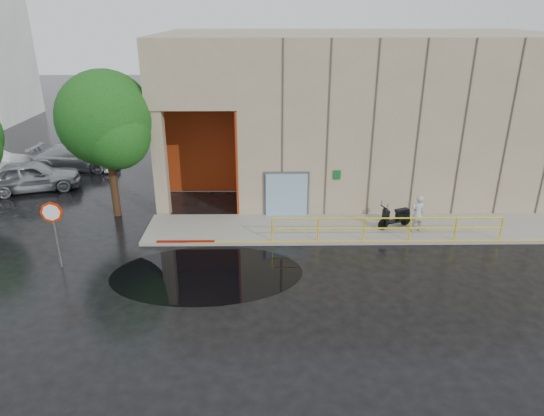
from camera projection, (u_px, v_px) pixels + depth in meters
The scene contains 12 objects.
ground at pixel (287, 283), 17.29m from camera, with size 120.00×120.00×0.00m, color black.
sidewalk at pixel (373, 228), 21.47m from camera, with size 20.00×3.00×0.15m, color gray.
building at pixel (375, 108), 25.91m from camera, with size 20.00×10.17×8.00m.
guardrail at pixel (387, 229), 20.00m from camera, with size 9.56×0.06×1.03m.
person at pixel (418, 213), 20.75m from camera, with size 0.60×0.39×1.63m, color #B1B2B6.
scooter at pixel (396, 212), 21.15m from camera, with size 1.70×1.11×1.28m.
stop_sign at pixel (53, 220), 17.65m from camera, with size 0.80×0.14×2.67m.
red_curb at pixel (186, 243), 20.08m from camera, with size 2.40×0.18×0.18m, color #8B1002.
puddle at pixel (207, 274), 17.94m from camera, with size 7.10×4.37×0.01m, color black.
car_a at pixel (32, 176), 25.86m from camera, with size 1.95×4.84×1.65m, color #A4A7AC.
car_c at pixel (76, 157), 29.37m from camera, with size 2.10×5.17×1.50m, color #BABCC3.
tree_near at pixel (108, 123), 21.24m from camera, with size 4.25×4.25×6.76m.
Camera 1 is at (-0.72, -14.96, 9.06)m, focal length 32.00 mm.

